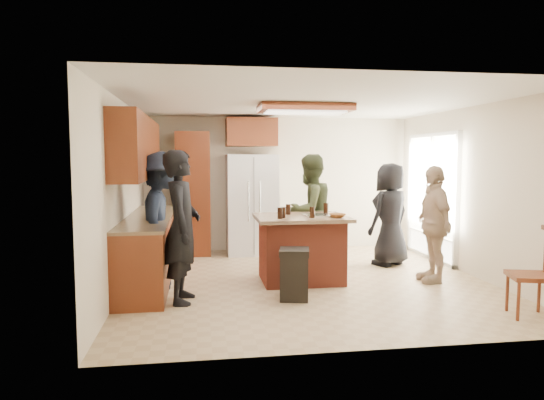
{
  "coord_description": "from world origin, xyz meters",
  "views": [
    {
      "loc": [
        -1.48,
        -6.59,
        1.74
      ],
      "look_at": [
        -0.48,
        0.13,
        1.15
      ],
      "focal_mm": 32.0,
      "sensor_mm": 36.0,
      "label": 1
    }
  ],
  "objects": [
    {
      "name": "person_side_right",
      "position": [
        1.76,
        -0.26,
        0.82
      ],
      "size": [
        0.56,
        0.99,
        1.64
      ],
      "primitive_type": "imported",
      "rotation": [
        0.0,
        0.0,
        -1.65
      ],
      "color": "tan",
      "rests_on": "ground"
    },
    {
      "name": "person_behind_right",
      "position": [
        1.56,
        0.83,
        0.83
      ],
      "size": [
        0.97,
        0.87,
        1.66
      ],
      "primitive_type": "imported",
      "rotation": [
        0.0,
        0.0,
        3.69
      ],
      "color": "black",
      "rests_on": "ground"
    },
    {
      "name": "person_counter",
      "position": [
        -1.98,
        0.0,
        0.91
      ],
      "size": [
        0.55,
        1.18,
        1.83
      ],
      "primitive_type": "imported",
      "rotation": [
        0.0,
        0.0,
        1.57
      ],
      "color": "#182030",
      "rests_on": "ground"
    },
    {
      "name": "refrigerator",
      "position": [
        -0.55,
        2.12,
        0.9
      ],
      "size": [
        0.9,
        0.76,
        1.8
      ],
      "color": "white",
      "rests_on": "ground"
    },
    {
      "name": "kitchen_island",
      "position": [
        -0.08,
        0.03,
        0.47
      ],
      "size": [
        1.28,
        1.03,
        0.93
      ],
      "color": "maroon",
      "rests_on": "ground"
    },
    {
      "name": "left_cabinetry",
      "position": [
        -2.24,
        0.4,
        0.96
      ],
      "size": [
        0.64,
        3.0,
        2.3
      ],
      "color": "maroon",
      "rests_on": "ground"
    },
    {
      "name": "trash_bin",
      "position": [
        -0.34,
        -0.83,
        0.32
      ],
      "size": [
        0.43,
        0.43,
        0.63
      ],
      "color": "black",
      "rests_on": "ground"
    },
    {
      "name": "back_wall_units",
      "position": [
        -1.33,
        2.2,
        1.38
      ],
      "size": [
        1.8,
        0.6,
        2.45
      ],
      "color": "maroon",
      "rests_on": "ground"
    },
    {
      "name": "person_behind_left",
      "position": [
        0.23,
        0.85,
        0.9
      ],
      "size": [
        1.03,
        0.93,
        1.8
      ],
      "primitive_type": "imported",
      "rotation": [
        0.0,
        0.0,
        3.72
      ],
      "color": "#323B22",
      "rests_on": "ground"
    },
    {
      "name": "room_shell",
      "position": [
        4.37,
        1.64,
        0.87
      ],
      "size": [
        8.0,
        5.2,
        5.0
      ],
      "color": "tan",
      "rests_on": "ground"
    },
    {
      "name": "person_front_left",
      "position": [
        -1.7,
        -0.73,
        0.92
      ],
      "size": [
        0.54,
        0.7,
        1.84
      ],
      "primitive_type": "imported",
      "rotation": [
        0.0,
        0.0,
        1.5
      ],
      "color": "black",
      "rests_on": "ground"
    },
    {
      "name": "spindle_chair",
      "position": [
        2.1,
        -1.86,
        0.45
      ],
      "size": [
        0.52,
        0.52,
        0.99
      ],
      "color": "maroon",
      "rests_on": "ground"
    },
    {
      "name": "island_items",
      "position": [
        0.11,
        -0.07,
        0.97
      ],
      "size": [
        0.96,
        0.69,
        0.15
      ],
      "color": "silver",
      "rests_on": "kitchen_island"
    }
  ]
}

